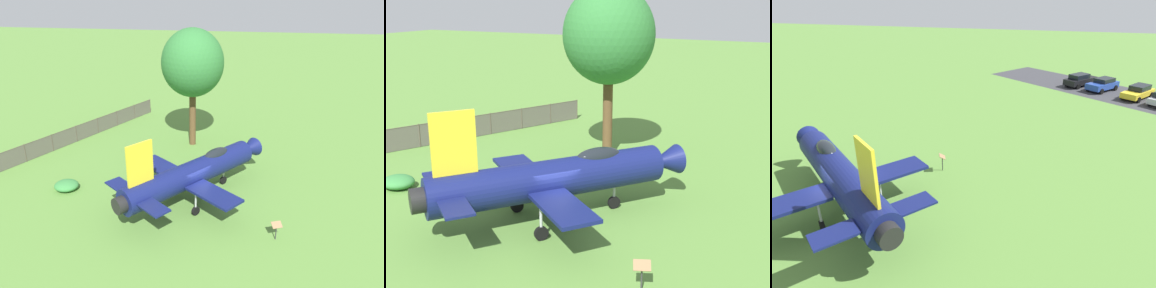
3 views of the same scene
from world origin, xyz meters
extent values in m
plane|color=#568438|center=(0.00, 0.00, 0.00)|extent=(200.00, 200.00, 0.00)
cylinder|color=#111951|center=(0.00, 0.00, 1.99)|extent=(9.58, 7.91, 1.72)
cone|color=#111951|center=(-4.74, 3.64, 1.99)|extent=(2.16, 2.13, 1.46)
cylinder|color=black|center=(4.47, -3.42, 1.99)|extent=(1.10, 1.18, 1.03)
ellipsoid|color=black|center=(-1.88, 1.44, 2.72)|extent=(2.29, 2.05, 0.84)
cube|color=yellow|center=(3.24, -2.49, 4.14)|extent=(1.51, 1.21, 2.60)
cube|color=#111951|center=(-1.17, -2.41, 1.77)|extent=(3.46, 3.81, 0.16)
cube|color=#111951|center=(2.03, 1.76, 1.77)|extent=(3.46, 3.81, 0.16)
cube|color=#111951|center=(2.52, -4.14, 2.16)|extent=(1.97, 2.10, 0.10)
cube|color=#111951|center=(4.66, -1.35, 2.16)|extent=(1.97, 2.10, 0.10)
cylinder|color=#A5A8AD|center=(-2.56, 1.96, 1.06)|extent=(0.12, 0.12, 1.51)
cylinder|color=black|center=(-2.56, 1.96, 0.30)|extent=(0.59, 0.51, 0.60)
cylinder|color=#A5A8AD|center=(-0.09, -1.89, 1.06)|extent=(0.12, 0.12, 1.51)
cylinder|color=black|center=(-0.09, -1.89, 0.30)|extent=(0.59, 0.51, 0.60)
cylinder|color=#A5A8AD|center=(1.80, 0.58, 1.06)|extent=(0.12, 0.12, 1.51)
cylinder|color=black|center=(1.80, 0.58, 0.30)|extent=(0.59, 0.51, 0.60)
cylinder|color=brown|center=(-9.65, -1.56, 3.00)|extent=(0.59, 0.59, 6.00)
ellipsoid|color=#2D7033|center=(-9.65, -1.56, 7.54)|extent=(5.59, 5.41, 5.86)
cylinder|color=#4C4238|center=(-17.92, -7.96, 0.80)|extent=(0.08, 0.08, 1.59)
cylinder|color=#4C4238|center=(-15.52, -9.08, 0.80)|extent=(0.08, 0.08, 1.59)
cylinder|color=#4C4238|center=(-13.12, -10.20, 0.80)|extent=(0.08, 0.08, 1.59)
cylinder|color=#4C4238|center=(-10.72, -11.32, 0.80)|extent=(0.08, 0.08, 1.59)
cylinder|color=#4C4238|center=(-8.32, -12.44, 0.80)|extent=(0.08, 0.08, 1.59)
cylinder|color=#4C4238|center=(-5.91, -13.56, 0.80)|extent=(0.08, 0.08, 1.59)
cylinder|color=#4C4238|center=(-3.51, -14.68, 0.80)|extent=(0.08, 0.08, 1.59)
cylinder|color=#4C4238|center=(-5.91, -13.56, 1.54)|extent=(24.03, 11.25, 0.05)
cube|color=#59544C|center=(-5.91, -13.56, 0.80)|extent=(24.01, 11.22, 1.53)
ellipsoid|color=#387F3D|center=(0.21, -9.16, 0.34)|extent=(1.60, 1.74, 0.69)
cylinder|color=#333333|center=(3.50, 5.58, 0.45)|extent=(0.06, 0.06, 0.90)
cube|color=olive|center=(3.50, 5.58, 1.02)|extent=(0.60, 0.71, 0.25)
camera|label=1|loc=(21.79, 3.77, 13.74)|focal=34.70mm
camera|label=2|loc=(17.79, 10.52, 9.69)|focal=46.84mm
camera|label=3|loc=(10.20, -12.70, 10.67)|focal=31.31mm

